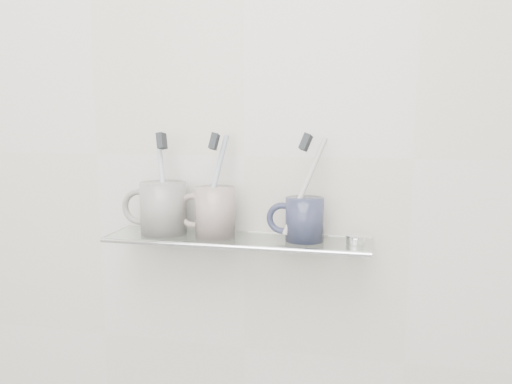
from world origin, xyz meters
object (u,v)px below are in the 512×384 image
(shelf_glass, at_px, (237,240))
(mug_center, at_px, (215,212))
(mug_left, at_px, (164,208))
(mug_right, at_px, (305,219))

(shelf_glass, distance_m, mug_center, 0.07)
(mug_left, distance_m, mug_right, 0.28)
(mug_center, bearing_deg, shelf_glass, -15.11)
(mug_left, bearing_deg, mug_right, 13.02)
(shelf_glass, height_order, mug_center, mug_center)
(shelf_glass, relative_size, mug_center, 5.29)
(shelf_glass, bearing_deg, mug_right, 2.23)
(mug_right, bearing_deg, mug_left, 174.56)
(shelf_glass, bearing_deg, mug_left, 178.07)
(shelf_glass, relative_size, mug_left, 4.96)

